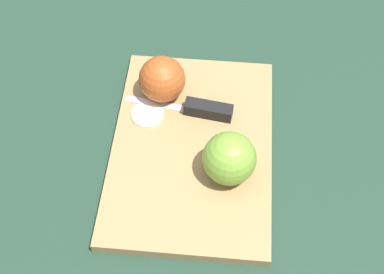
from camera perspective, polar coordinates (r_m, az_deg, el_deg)
name	(u,v)px	position (r m, az deg, el deg)	size (l,w,h in m)	color
ground_plane	(192,151)	(0.84, 0.00, -1.51)	(4.00, 4.00, 0.00)	#1E3828
cutting_board	(192,148)	(0.84, 0.00, -1.16)	(0.39, 0.29, 0.02)	#A37A4C
apple_half_left	(230,159)	(0.77, 4.02, -2.31)	(0.08, 0.08, 0.08)	olive
apple_half_right	(162,79)	(0.86, -3.22, 6.16)	(0.08, 0.08, 0.08)	#AD4C1E
knife	(204,109)	(0.86, 1.28, 2.97)	(0.02, 0.18, 0.02)	silver
apple_slice	(147,114)	(0.87, -4.78, 2.41)	(0.05, 0.05, 0.00)	#EFE5C6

